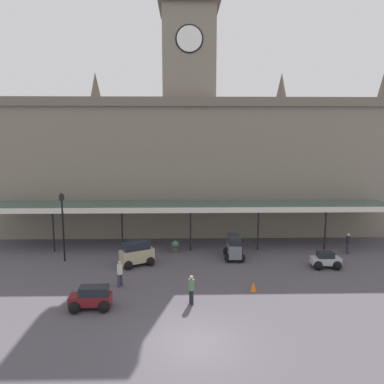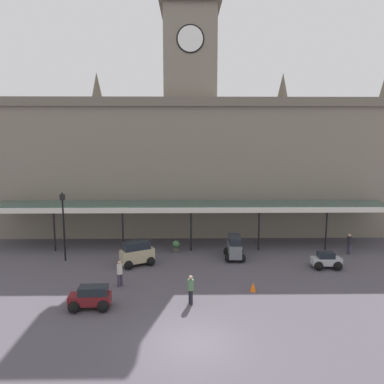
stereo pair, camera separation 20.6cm
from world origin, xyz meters
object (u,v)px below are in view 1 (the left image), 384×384
Objects in this scene: pedestrian_beside_cars at (120,273)px; planter_by_canopy at (175,246)px; car_maroon_estate at (91,299)px; car_grey_van at (234,248)px; car_silver_sedan at (326,261)px; pedestrian_near_entrance at (191,288)px; victorian_lamppost at (63,219)px; pedestrian_crossing_forecourt at (348,243)px; car_beige_van at (137,255)px; traffic_cone at (253,286)px.

pedestrian_beside_cars is 7.70m from planter_by_canopy.
pedestrian_beside_cars reaches higher than car_maroon_estate.
car_silver_sedan is (6.28, -2.21, -0.30)m from car_grey_van.
car_maroon_estate is 10.89m from planter_by_canopy.
car_silver_sedan is 1.24× the size of pedestrian_near_entrance.
victorian_lamppost reaches higher than car_silver_sedan.
pedestrian_beside_cars is 1.00× the size of pedestrian_crossing_forecourt.
pedestrian_near_entrance and pedestrian_crossing_forecourt have the same top height.
car_grey_van is 7.41m from car_beige_van.
car_beige_van is 4.54× the size of traffic_cone.
pedestrian_near_entrance reaches higher than car_silver_sedan.
car_beige_van is 1.55× the size of pedestrian_near_entrance.
pedestrian_beside_cars and pedestrian_crossing_forecourt have the same top height.
planter_by_canopy is at bearing 13.36° from victorian_lamppost.
car_maroon_estate is 0.44× the size of victorian_lamppost.
pedestrian_beside_cars is 0.32× the size of victorian_lamppost.
traffic_cone is at bearing -5.95° from pedestrian_beside_cars.
traffic_cone is 9.21m from planter_by_canopy.
car_silver_sedan is 3.63× the size of traffic_cone.
pedestrian_crossing_forecourt is (17.09, 6.19, 0.00)m from pedestrian_beside_cars.
pedestrian_beside_cars is (-4.41, 2.54, 0.00)m from pedestrian_near_entrance.
victorian_lamppost reaches higher than car_grey_van.
car_grey_van is 1.46× the size of pedestrian_beside_cars.
pedestrian_near_entrance is (-9.72, -5.62, 0.41)m from car_silver_sedan.
pedestrian_near_entrance is at bearing -113.73° from car_grey_van.
traffic_cone is (-5.91, -3.93, -0.22)m from car_silver_sedan.
pedestrian_near_entrance reaches higher than traffic_cone.
traffic_cone is (8.22, -0.86, -0.62)m from pedestrian_beside_cars.
car_grey_van and car_beige_van have the same top height.
car_silver_sedan is 1.24× the size of pedestrian_crossing_forecourt.
car_grey_van reaches higher than car_silver_sedan.
pedestrian_near_entrance and pedestrian_beside_cars have the same top height.
car_maroon_estate is 0.89× the size of car_beige_van.
car_beige_van is at bearing 81.41° from pedestrian_beside_cars.
traffic_cone is at bearing -23.78° from victorian_lamppost.
pedestrian_beside_cars is 7.41m from victorian_lamppost.
car_beige_van is 0.50× the size of victorian_lamppost.
car_grey_van is at bearing 11.31° from car_beige_van.
planter_by_canopy is at bearing 122.17° from traffic_cone.
car_silver_sedan is at bearing -19.35° from car_grey_van.
pedestrian_beside_cars is at bearing 70.80° from car_maroon_estate.
car_grey_van reaches higher than pedestrian_crossing_forecourt.
pedestrian_crossing_forecourt reaches higher than traffic_cone.
victorian_lamppost is at bearing -166.64° from planter_by_canopy.
car_beige_van is at bearing 176.82° from car_silver_sedan.
car_maroon_estate is at bearing -153.05° from pedestrian_crossing_forecourt.
car_beige_van is 4.16m from planter_by_canopy.
car_beige_van is at bearing -171.84° from pedestrian_crossing_forecourt.
victorian_lamppost is at bearing -176.82° from pedestrian_crossing_forecourt.
victorian_lamppost reaches higher than planter_by_canopy.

